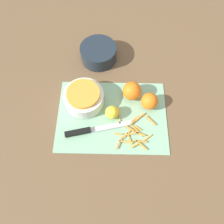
{
  "coord_description": "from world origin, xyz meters",
  "views": [
    {
      "loc": [
        0.01,
        -0.37,
        0.8
      ],
      "look_at": [
        0.0,
        0.0,
        0.04
      ],
      "focal_mm": 35.0,
      "sensor_mm": 36.0,
      "label": 1
    }
  ],
  "objects_px": {
    "lemon": "(113,112)",
    "bowl_speckled": "(84,97)",
    "bowl_dark": "(98,53)",
    "orange_left": "(132,91)",
    "orange_right": "(150,101)",
    "knife": "(87,131)"
  },
  "relations": [
    {
      "from": "knife",
      "to": "orange_left",
      "type": "distance_m",
      "value": 0.24
    },
    {
      "from": "bowl_dark",
      "to": "knife",
      "type": "bearing_deg",
      "value": -94.61
    },
    {
      "from": "orange_left",
      "to": "orange_right",
      "type": "xyz_separation_m",
      "value": [
        0.07,
        -0.04,
        -0.0
      ]
    },
    {
      "from": "bowl_speckled",
      "to": "bowl_dark",
      "type": "relative_size",
      "value": 0.99
    },
    {
      "from": "bowl_speckled",
      "to": "orange_right",
      "type": "height_order",
      "value": "bowl_speckled"
    },
    {
      "from": "orange_left",
      "to": "lemon",
      "type": "relative_size",
      "value": 1.42
    },
    {
      "from": "bowl_speckled",
      "to": "lemon",
      "type": "height_order",
      "value": "bowl_speckled"
    },
    {
      "from": "bowl_speckled",
      "to": "orange_left",
      "type": "relative_size",
      "value": 2.11
    },
    {
      "from": "bowl_speckled",
      "to": "knife",
      "type": "relative_size",
      "value": 0.6
    },
    {
      "from": "lemon",
      "to": "orange_left",
      "type": "bearing_deg",
      "value": 51.34
    },
    {
      "from": "knife",
      "to": "bowl_speckled",
      "type": "bearing_deg",
      "value": 84.47
    },
    {
      "from": "lemon",
      "to": "bowl_speckled",
      "type": "bearing_deg",
      "value": 153.2
    },
    {
      "from": "orange_left",
      "to": "orange_right",
      "type": "height_order",
      "value": "orange_left"
    },
    {
      "from": "orange_right",
      "to": "bowl_speckled",
      "type": "bearing_deg",
      "value": 177.62
    },
    {
      "from": "knife",
      "to": "lemon",
      "type": "distance_m",
      "value": 0.13
    },
    {
      "from": "bowl_speckled",
      "to": "lemon",
      "type": "xyz_separation_m",
      "value": [
        0.12,
        -0.06,
        -0.01
      ]
    },
    {
      "from": "bowl_speckled",
      "to": "knife",
      "type": "bearing_deg",
      "value": -82.38
    },
    {
      "from": "knife",
      "to": "lemon",
      "type": "height_order",
      "value": "lemon"
    },
    {
      "from": "bowl_speckled",
      "to": "lemon",
      "type": "distance_m",
      "value": 0.13
    },
    {
      "from": "orange_right",
      "to": "bowl_dark",
      "type": "bearing_deg",
      "value": 131.24
    },
    {
      "from": "bowl_dark",
      "to": "bowl_speckled",
      "type": "bearing_deg",
      "value": -101.3
    },
    {
      "from": "bowl_speckled",
      "to": "bowl_dark",
      "type": "bearing_deg",
      "value": 78.7
    }
  ]
}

